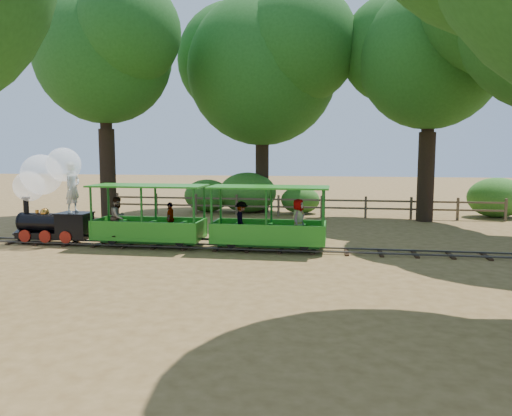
# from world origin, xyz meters

# --- Properties ---
(ground) EXTENTS (90.00, 90.00, 0.00)m
(ground) POSITION_xyz_m (0.00, 0.00, 0.00)
(ground) COLOR #9F7944
(ground) RESTS_ON ground
(track) EXTENTS (22.00, 1.00, 0.10)m
(track) POSITION_xyz_m (0.00, 0.00, 0.07)
(track) COLOR #3F3D3A
(track) RESTS_ON ground
(locomotive) EXTENTS (2.83, 1.33, 3.25)m
(locomotive) POSITION_xyz_m (-7.76, 0.07, 1.82)
(locomotive) COLOR black
(locomotive) RESTS_ON ground
(carriage_front) EXTENTS (3.64, 1.49, 1.89)m
(carriage_front) POSITION_xyz_m (-4.36, -0.06, 0.79)
(carriage_front) COLOR #25841C
(carriage_front) RESTS_ON track
(carriage_rear) EXTENTS (3.64, 1.49, 1.89)m
(carriage_rear) POSITION_xyz_m (-0.39, 0.02, 0.80)
(carriage_rear) COLOR #25841C
(carriage_rear) RESTS_ON track
(oak_nw) EXTENTS (7.44, 6.54, 10.20)m
(oak_nw) POSITION_xyz_m (-8.53, 6.08, 7.52)
(oak_nw) COLOR #2D2116
(oak_nw) RESTS_ON ground
(oak_nc) EXTENTS (9.11, 8.02, 10.61)m
(oak_nc) POSITION_xyz_m (-2.04, 9.60, 7.34)
(oak_nc) COLOR #2D2116
(oak_nc) RESTS_ON ground
(oak_ne) EXTENTS (7.53, 6.63, 10.00)m
(oak_ne) POSITION_xyz_m (5.47, 7.58, 7.28)
(oak_ne) COLOR #2D2116
(oak_ne) RESTS_ON ground
(fence) EXTENTS (18.10, 0.10, 1.00)m
(fence) POSITION_xyz_m (0.00, 8.00, 0.58)
(fence) COLOR brown
(fence) RESTS_ON ground
(shrub_west) EXTENTS (2.35, 1.81, 1.63)m
(shrub_west) POSITION_xyz_m (-4.78, 9.30, 0.81)
(shrub_west) COLOR #2D6B1E
(shrub_west) RESTS_ON ground
(shrub_mid_w) EXTENTS (2.88, 2.22, 2.00)m
(shrub_mid_w) POSITION_xyz_m (-2.70, 9.30, 1.00)
(shrub_mid_w) COLOR #2D6B1E
(shrub_mid_w) RESTS_ON ground
(shrub_mid_e) EXTENTS (1.91, 1.47, 1.32)m
(shrub_mid_e) POSITION_xyz_m (-0.07, 9.30, 0.66)
(shrub_mid_e) COLOR #2D6B1E
(shrub_mid_e) RESTS_ON ground
(shrub_east) EXTENTS (2.66, 2.04, 1.84)m
(shrub_east) POSITION_xyz_m (9.00, 9.30, 0.92)
(shrub_east) COLOR #2D6B1E
(shrub_east) RESTS_ON ground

